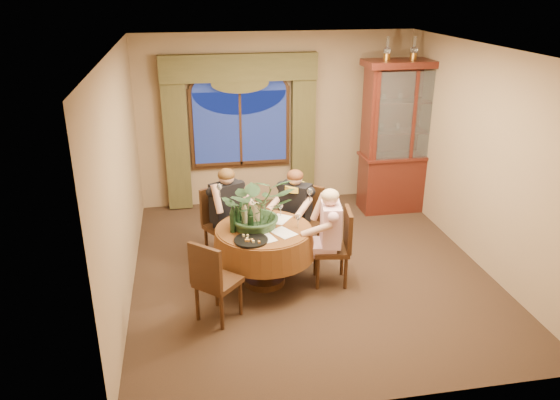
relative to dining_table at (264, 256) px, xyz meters
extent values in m
plane|color=black|center=(0.63, 0.25, -0.38)|extent=(5.00, 5.00, 0.00)
plane|color=#8C7355|center=(0.63, 2.75, 1.02)|extent=(4.50, 0.00, 4.50)
plane|color=#8C7355|center=(2.88, 0.25, 1.02)|extent=(0.00, 5.00, 5.00)
plane|color=white|center=(0.63, 0.25, 2.42)|extent=(5.00, 5.00, 0.00)
cube|color=#3F3C1E|center=(-1.00, 2.63, 0.80)|extent=(0.38, 0.14, 2.32)
cube|color=#3F3C1E|center=(1.06, 2.63, 0.80)|extent=(0.38, 0.14, 2.32)
cylinder|color=maroon|center=(0.00, 0.00, 0.00)|extent=(1.38, 1.38, 0.75)
cube|color=#39110C|center=(2.60, 2.00, 0.83)|extent=(1.49, 0.59, 2.42)
cube|color=black|center=(0.81, -0.12, 0.10)|extent=(0.48, 0.48, 0.96)
cube|color=black|center=(0.61, 0.64, 0.10)|extent=(0.59, 0.59, 0.96)
cube|color=black|center=(-0.44, 0.76, 0.10)|extent=(0.57, 0.57, 0.96)
cube|color=black|center=(-0.61, -0.66, 0.10)|extent=(0.59, 0.59, 0.96)
imported|color=#2D4E2C|center=(-0.06, 0.08, 0.95)|extent=(0.87, 0.97, 0.76)
imported|color=#4E6034|center=(0.02, -0.03, 0.40)|extent=(0.16, 0.16, 0.05)
cylinder|color=black|center=(-0.20, -0.33, 0.39)|extent=(0.39, 0.39, 0.02)
cylinder|color=black|center=(-0.17, -0.08, 0.54)|extent=(0.07, 0.07, 0.33)
cylinder|color=black|center=(-0.32, 0.02, 0.54)|extent=(0.07, 0.07, 0.33)
cylinder|color=tan|center=(-0.22, 0.07, 0.54)|extent=(0.07, 0.07, 0.33)
cylinder|color=black|center=(-0.24, 0.17, 0.54)|extent=(0.07, 0.07, 0.33)
cylinder|color=black|center=(-0.37, -0.04, 0.54)|extent=(0.07, 0.07, 0.33)
cube|color=white|center=(0.21, -0.18, 0.38)|extent=(0.33, 0.36, 0.00)
cube|color=white|center=(0.24, 0.21, 0.38)|extent=(0.35, 0.37, 0.00)
cube|color=white|center=(-0.03, -0.27, 0.38)|extent=(0.29, 0.35, 0.00)
camera|label=1|loc=(-0.86, -5.91, 3.14)|focal=35.00mm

